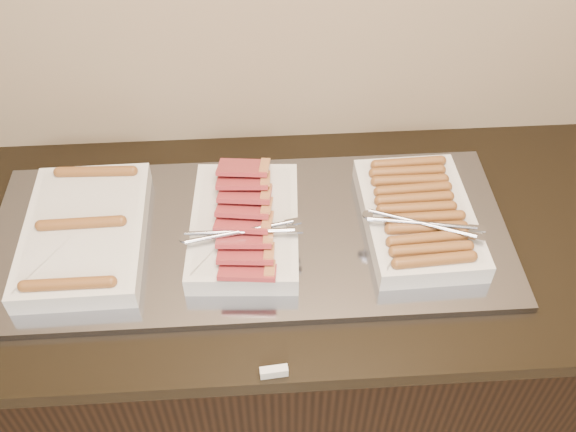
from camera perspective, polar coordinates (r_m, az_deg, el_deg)
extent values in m
cube|color=black|center=(1.89, -2.81, -11.46)|extent=(2.00, 0.70, 0.86)
cube|color=black|center=(1.52, -3.41, -2.48)|extent=(2.06, 0.76, 0.04)
cube|color=gray|center=(1.50, -3.37, -1.73)|extent=(1.20, 0.50, 0.02)
cube|color=silver|center=(1.53, -17.59, -1.43)|extent=(0.27, 0.40, 0.05)
cylinder|color=brown|center=(1.40, -19.01, -5.72)|extent=(0.18, 0.03, 0.03)
cylinder|color=brown|center=(1.50, -17.92, -0.61)|extent=(0.18, 0.03, 0.03)
cylinder|color=brown|center=(1.62, -16.72, 3.80)|extent=(0.18, 0.03, 0.03)
cube|color=silver|center=(1.47, -3.86, -0.84)|extent=(0.26, 0.38, 0.05)
cube|color=#AE3847|center=(1.36, -3.57, -4.67)|extent=(0.13, 0.10, 0.04)
cube|color=#AE3847|center=(1.38, -3.74, -3.25)|extent=(0.13, 0.10, 0.04)
cube|color=#AE3847|center=(1.41, -3.88, -1.87)|extent=(0.13, 0.10, 0.04)
cube|color=#AE3847|center=(1.43, -4.04, -0.55)|extent=(0.13, 0.10, 0.04)
cube|color=#AE3847|center=(1.46, -3.94, 0.74)|extent=(0.13, 0.10, 0.04)
cube|color=#AE3847|center=(1.49, -3.84, 1.99)|extent=(0.13, 0.10, 0.04)
cube|color=#AE3847|center=(1.52, -4.04, 3.17)|extent=(0.13, 0.10, 0.04)
cube|color=#AE3847|center=(1.55, -4.01, 4.32)|extent=(0.13, 0.10, 0.04)
cube|color=silver|center=(1.52, 11.46, -0.13)|extent=(0.25, 0.37, 0.05)
cylinder|color=brown|center=(1.40, 12.89, -3.83)|extent=(0.16, 0.04, 0.03)
cylinder|color=brown|center=(1.42, 12.62, -2.87)|extent=(0.16, 0.03, 0.03)
cylinder|color=brown|center=(1.43, 12.31, -1.94)|extent=(0.16, 0.04, 0.03)
cylinder|color=brown|center=(1.46, 12.20, -1.03)|extent=(0.16, 0.03, 0.03)
cylinder|color=brown|center=(1.48, 12.05, -0.14)|extent=(0.16, 0.03, 0.03)
cylinder|color=brown|center=(1.49, 11.35, 0.69)|extent=(0.16, 0.03, 0.03)
cylinder|color=brown|center=(1.51, 11.16, 1.53)|extent=(0.16, 0.03, 0.03)
cylinder|color=brown|center=(1.54, 11.04, 2.35)|extent=(0.16, 0.03, 0.03)
cylinder|color=brown|center=(1.56, 10.78, 3.14)|extent=(0.16, 0.03, 0.03)
cylinder|color=brown|center=(1.58, 10.56, 3.91)|extent=(0.16, 0.03, 0.03)
cylinder|color=brown|center=(1.60, 10.65, 4.66)|extent=(0.16, 0.03, 0.03)
cube|color=silver|center=(1.29, -1.26, -13.67)|extent=(0.06, 0.02, 0.02)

